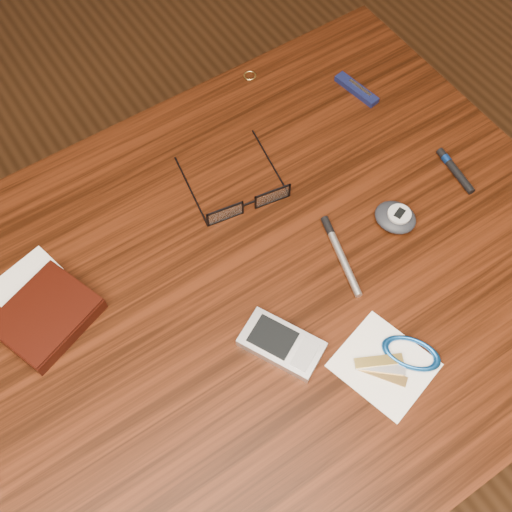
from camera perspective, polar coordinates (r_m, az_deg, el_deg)
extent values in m
plane|color=#472814|center=(1.55, -1.33, -16.06)|extent=(3.80, 3.80, 0.00)
cube|color=#341408|center=(0.85, -2.34, -4.62)|extent=(1.00, 0.70, 0.03)
cylinder|color=#4C2814|center=(1.44, 6.99, 7.27)|extent=(0.05, 0.05, 0.71)
cube|color=black|center=(0.86, -18.09, -5.13)|extent=(0.14, 0.13, 0.02)
cube|color=black|center=(0.85, -18.32, -4.77)|extent=(0.14, 0.13, 0.00)
cube|color=silver|center=(0.90, -19.93, -1.95)|extent=(0.10, 0.07, 0.00)
cube|color=black|center=(0.89, -2.74, 3.77)|extent=(0.05, 0.01, 0.03)
cube|color=silver|center=(0.89, -2.74, 3.77)|extent=(0.05, 0.01, 0.02)
cylinder|color=black|center=(0.93, -5.81, 5.82)|extent=(0.02, 0.13, 0.00)
cube|color=black|center=(0.90, 1.47, 5.32)|extent=(0.05, 0.01, 0.03)
cube|color=silver|center=(0.90, 1.47, 5.32)|extent=(0.05, 0.01, 0.02)
cylinder|color=black|center=(0.95, 1.29, 8.36)|extent=(0.02, 0.13, 0.00)
cube|color=black|center=(0.89, -0.63, 4.70)|extent=(0.02, 0.01, 0.00)
torus|color=#E4BA64|center=(1.07, -0.55, 15.73)|extent=(0.03, 0.03, 0.00)
cube|color=#B9B8BD|center=(0.80, 2.29, -7.82)|extent=(0.09, 0.11, 0.01)
cube|color=black|center=(0.80, 1.51, -7.21)|extent=(0.06, 0.07, 0.00)
cube|color=gray|center=(0.79, 4.39, -8.69)|extent=(0.05, 0.04, 0.00)
ellipsoid|color=#21222B|center=(0.91, 12.28, 3.38)|extent=(0.07, 0.07, 0.02)
cylinder|color=#A8ABB0|center=(0.90, 12.63, 3.66)|extent=(0.03, 0.03, 0.00)
cube|color=black|center=(0.90, 12.66, 3.74)|extent=(0.02, 0.02, 0.00)
cube|color=white|center=(0.82, 11.31, -9.49)|extent=(0.12, 0.13, 0.00)
torus|color=#104692|center=(0.82, 13.62, -8.40)|extent=(0.08, 0.08, 0.01)
cube|color=olive|center=(0.81, 11.20, -10.24)|extent=(0.05, 0.06, 0.00)
cube|color=silver|center=(0.81, 11.03, -9.69)|extent=(0.05, 0.05, 0.00)
cube|color=olive|center=(0.81, 10.86, -9.14)|extent=(0.06, 0.04, 0.00)
cube|color=#0F153D|center=(1.05, 8.93, 14.43)|extent=(0.03, 0.08, 0.01)
cube|color=silver|center=(1.05, 9.25, 14.56)|extent=(0.01, 0.04, 0.00)
cylinder|color=silver|center=(0.87, 7.57, 0.04)|extent=(0.04, 0.12, 0.01)
cylinder|color=black|center=(0.89, 6.40, 2.67)|extent=(0.02, 0.03, 0.01)
cylinder|color=black|center=(0.98, 17.30, 7.25)|extent=(0.02, 0.08, 0.01)
cylinder|color=#1742A9|center=(0.99, 16.57, 8.24)|extent=(0.01, 0.01, 0.01)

